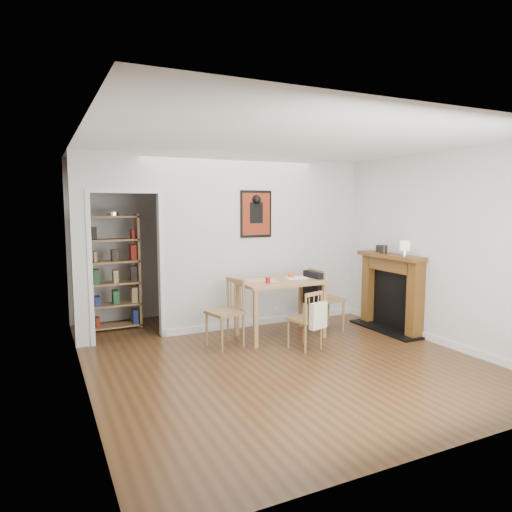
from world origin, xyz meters
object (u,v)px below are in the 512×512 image
fireplace (392,290)px  red_glass (268,280)px  bookshelf (115,272)px  ceramic_jar_b (379,248)px  orange_fruit (291,275)px  mantel_lamp (405,247)px  notebook (296,278)px  chair_right (325,299)px  chair_front (305,319)px  ceramic_jar_a (384,249)px  dining_table (280,287)px  chair_left (225,313)px

fireplace → red_glass: (-1.99, 0.23, 0.25)m
bookshelf → ceramic_jar_b: bookshelf is taller
orange_fruit → mantel_lamp: (1.40, -0.82, 0.43)m
notebook → ceramic_jar_b: ceramic_jar_b is taller
chair_right → bookshelf: size_ratio=0.54×
chair_front → red_glass: bearing=123.1°
mantel_lamp → ceramic_jar_a: (0.01, 0.45, -0.08)m
fireplace → orange_fruit: bearing=161.6°
bookshelf → fireplace: size_ratio=1.40×
dining_table → notebook: notebook is taller
chair_left → ceramic_jar_a: ceramic_jar_a is taller
chair_front → ceramic_jar_a: 1.84m
red_glass → ceramic_jar_a: ceramic_jar_a is taller
chair_right → ceramic_jar_a: 1.17m
bookshelf → ceramic_jar_b: 4.09m
chair_left → bookshelf: size_ratio=0.52×
chair_left → notebook: size_ratio=3.06×
notebook → red_glass: bearing=-160.7°
bookshelf → ceramic_jar_a: 4.11m
chair_left → notebook: chair_left is taller
chair_front → bookshelf: size_ratio=0.45×
bookshelf → notebook: size_ratio=5.88×
chair_front → notebook: (0.24, 0.67, 0.44)m
mantel_lamp → ceramic_jar_b: mantel_lamp is taller
fireplace → red_glass: bearing=173.3°
chair_front → orange_fruit: orange_fruit is taller
dining_table → ceramic_jar_a: bearing=-9.3°
bookshelf → fireplace: (3.76, -1.90, -0.25)m
orange_fruit → fireplace: bearing=-18.4°
chair_left → fireplace: fireplace is taller
fireplace → chair_front: bearing=-171.7°
chair_left → chair_front: size_ratio=1.16×
chair_right → mantel_lamp: 1.38m
fireplace → ceramic_jar_b: bearing=90.4°
dining_table → red_glass: bearing=-150.0°
ceramic_jar_a → chair_left: bearing=175.9°
notebook → ceramic_jar_a: (1.37, -0.30, 0.39)m
fireplace → bookshelf: bearing=153.2°
chair_right → fireplace: 1.03m
mantel_lamp → orange_fruit: bearing=149.7°
bookshelf → fireplace: bookshelf is taller
orange_fruit → ceramic_jar_b: 1.52m
chair_left → bookshelf: bookshelf is taller
chair_left → red_glass: size_ratio=10.80×
bookshelf → fireplace: bearing=-26.8°
chair_front → fireplace: size_ratio=0.63×
ceramic_jar_b → mantel_lamp: bearing=-96.9°
orange_fruit → ceramic_jar_b: (1.48, -0.17, 0.34)m
dining_table → chair_front: 0.72m
chair_left → orange_fruit: 1.20m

